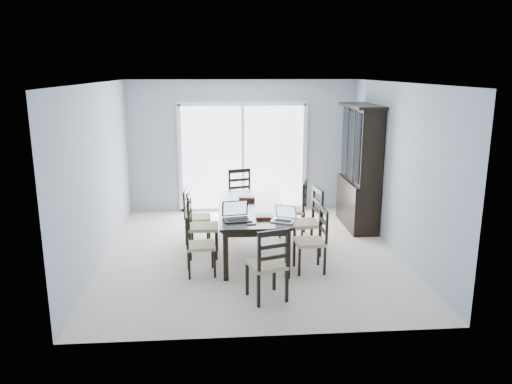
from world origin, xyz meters
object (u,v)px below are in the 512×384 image
(chair_right_mid, at_px, (310,214))
(chair_left_far, at_px, (192,210))
(cell_phone, at_px, (252,224))
(chair_left_mid, at_px, (197,218))
(chair_right_near, at_px, (316,233))
(hot_tub, at_px, (230,176))
(chair_right_far, at_px, (298,203))
(china_hutch, at_px, (360,168))
(laptop_silver, at_px, (283,218))
(game_box, at_px, (247,199))
(laptop_dark, at_px, (237,216))
(dining_table, at_px, (252,212))
(chair_end_near, at_px, (270,257))
(chair_left_near, at_px, (194,237))
(chair_end_far, at_px, (241,191))

(chair_right_mid, bearing_deg, chair_left_far, 62.51)
(chair_right_mid, relative_size, cell_phone, 10.29)
(chair_left_mid, distance_m, cell_phone, 1.15)
(chair_right_near, relative_size, cell_phone, 9.10)
(chair_left_far, distance_m, hot_tub, 2.95)
(chair_right_far, bearing_deg, chair_right_near, -164.76)
(chair_right_mid, xyz_separation_m, hot_tub, (-1.12, 3.53, -0.13))
(chair_right_far, height_order, hot_tub, chair_right_far)
(china_hutch, xyz_separation_m, chair_right_near, (-1.17, -2.00, -0.51))
(china_hutch, height_order, chair_right_mid, china_hutch)
(chair_right_mid, bearing_deg, laptop_silver, 137.57)
(chair_right_near, height_order, game_box, chair_right_near)
(chair_left_far, distance_m, game_box, 0.95)
(chair_right_mid, relative_size, laptop_dark, 2.92)
(china_hutch, xyz_separation_m, laptop_silver, (-1.65, -2.05, -0.27))
(chair_left_far, height_order, game_box, chair_left_far)
(dining_table, bearing_deg, chair_right_near, -41.42)
(laptop_dark, relative_size, cell_phone, 3.53)
(chair_left_mid, relative_size, hot_tub, 0.56)
(dining_table, distance_m, chair_right_mid, 0.90)
(chair_left_mid, relative_size, chair_right_near, 1.07)
(chair_right_far, bearing_deg, chair_left_mid, 131.51)
(chair_left_far, bearing_deg, hot_tub, 169.75)
(chair_right_near, distance_m, chair_right_far, 1.54)
(chair_left_far, height_order, laptop_dark, chair_left_far)
(game_box, bearing_deg, chair_left_far, 163.96)
(chair_left_far, xyz_separation_m, game_box, (0.89, -0.26, 0.24))
(dining_table, relative_size, chair_left_mid, 1.94)
(china_hutch, bearing_deg, chair_end_near, -123.19)
(chair_right_near, bearing_deg, chair_end_near, 138.47)
(chair_left_near, bearing_deg, laptop_silver, 82.42)
(chair_left_far, bearing_deg, laptop_silver, 46.68)
(chair_right_mid, bearing_deg, chair_left_near, 104.39)
(chair_left_far, bearing_deg, chair_right_near, 56.45)
(laptop_silver, height_order, game_box, laptop_silver)
(china_hutch, bearing_deg, game_box, -156.67)
(chair_left_near, distance_m, laptop_silver, 1.25)
(cell_phone, bearing_deg, chair_right_near, 5.71)
(dining_table, bearing_deg, chair_right_far, 42.76)
(laptop_dark, height_order, hot_tub, laptop_dark)
(chair_end_far, bearing_deg, laptop_dark, 69.60)
(chair_right_near, bearing_deg, chair_left_mid, 64.55)
(game_box, bearing_deg, cell_phone, -90.64)
(dining_table, distance_m, chair_left_mid, 0.84)
(chair_left_near, bearing_deg, chair_end_far, 156.53)
(chair_left_near, xyz_separation_m, chair_left_far, (-0.09, 1.37, 0.00))
(chair_left_far, xyz_separation_m, hot_tub, (0.71, 2.86, -0.04))
(chair_right_near, xyz_separation_m, cell_phone, (-0.92, -0.14, 0.20))
(chair_left_mid, distance_m, chair_left_far, 0.67)
(chair_right_far, distance_m, laptop_silver, 1.67)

